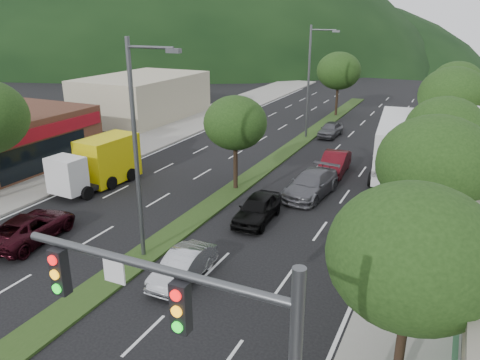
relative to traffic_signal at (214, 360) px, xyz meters
The scene contains 24 objects.
sidewalk_right 27.15m from the traffic_signal, 82.55° to the left, with size 5.00×90.00×0.15m, color gray.
sidewalk_left 34.79m from the traffic_signal, 129.70° to the left, with size 6.00×90.00×0.15m, color gray.
median 31.23m from the traffic_signal, 107.00° to the left, with size 1.60×56.00×0.12m, color #1E3413.
traffic_signal is the anchor object (origin of this frame).
bldg_left_far 45.32m from the traffic_signal, 128.26° to the left, with size 9.00×14.00×4.60m, color #B2A98E.
hill_far 142.79m from the traffic_signal, 128.60° to the left, with size 176.00×132.00×82.00m, color black.
tree_r_a 6.29m from the traffic_signal, 61.80° to the left, with size 4.60×4.60×6.63m.
tree_r_b 13.87m from the traffic_signal, 77.63° to the left, with size 4.80×4.80×6.94m.
tree_r_c 21.74m from the traffic_signal, 82.15° to the left, with size 4.40×4.40×6.48m.
tree_r_d 31.68m from the traffic_signal, 84.62° to the left, with size 5.00×5.00×7.17m.
tree_r_e 41.65m from the traffic_signal, 85.91° to the left, with size 4.60×4.60×6.71m.
tree_med_near 21.53m from the traffic_signal, 114.80° to the left, with size 4.00×4.00×6.02m.
tree_med_far 46.43m from the traffic_signal, 101.22° to the left, with size 4.80×4.80×6.94m.
streetlight_near 13.03m from the traffic_signal, 132.77° to the left, with size 2.60×0.25×10.00m.
streetlight_mid 35.66m from the traffic_signal, 104.33° to the left, with size 2.60×0.25×10.00m.
sedan_silver 11.36m from the traffic_signal, 125.99° to the left, with size 1.36×3.91×1.29m, color #ACAFB4.
suv_maroon 17.83m from the traffic_signal, 150.72° to the left, with size 2.33×5.06×1.41m, color black.
car_queue_a 17.04m from the traffic_signal, 110.34° to the left, with size 1.75×4.34×1.48m, color black.
car_queue_b 21.33m from the traffic_signal, 101.63° to the left, with size 2.16×5.31×1.54m, color #57575C.
car_queue_c 26.15m from the traffic_signal, 98.96° to the left, with size 1.62×4.64×1.53m, color #500D14.
car_queue_d 30.81m from the traffic_signal, 91.04° to the left, with size 2.24×4.87×1.35m, color black.
car_queue_e 36.98m from the traffic_signal, 101.20° to the left, with size 1.60×3.97×1.35m, color #4B4C50.
box_truck 24.19m from the traffic_signal, 136.79° to the left, with size 2.80×6.50×3.14m.
motorhome 27.75m from the traffic_signal, 90.07° to the left, with size 4.08×10.36×3.88m.
Camera 1 is at (12.55, -7.85, 10.82)m, focal length 35.00 mm.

